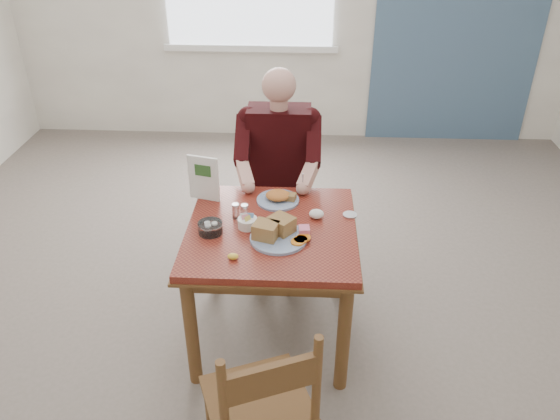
# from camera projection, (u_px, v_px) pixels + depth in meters

# --- Properties ---
(floor) EXTENTS (6.00, 6.00, 0.00)m
(floor) POSITION_uv_depth(u_px,v_px,m) (272.00, 331.00, 3.30)
(floor) COLOR #62594F
(floor) RESTS_ON ground
(lemon_wedge) EXTENTS (0.06, 0.04, 0.03)m
(lemon_wedge) POSITION_uv_depth(u_px,v_px,m) (233.00, 256.00, 2.66)
(lemon_wedge) COLOR gold
(lemon_wedge) RESTS_ON table
(napkin) EXTENTS (0.10, 0.09, 0.05)m
(napkin) POSITION_uv_depth(u_px,v_px,m) (316.00, 214.00, 2.98)
(napkin) COLOR white
(napkin) RESTS_ON table
(metal_dish) EXTENTS (0.08, 0.08, 0.01)m
(metal_dish) POSITION_uv_depth(u_px,v_px,m) (350.00, 215.00, 3.01)
(metal_dish) COLOR silver
(metal_dish) RESTS_ON table
(table) EXTENTS (0.92, 0.92, 0.75)m
(table) POSITION_uv_depth(u_px,v_px,m) (272.00, 245.00, 2.97)
(table) COLOR maroon
(table) RESTS_ON ground
(chair_far) EXTENTS (0.42, 0.42, 0.95)m
(chair_far) POSITION_uv_depth(u_px,v_px,m) (279.00, 197.00, 3.73)
(chair_far) COLOR brown
(chair_far) RESTS_ON ground
(chair_near) EXTENTS (0.55, 0.55, 0.95)m
(chair_near) POSITION_uv_depth(u_px,v_px,m) (262.00, 410.00, 2.24)
(chair_near) COLOR brown
(chair_near) RESTS_ON ground
(diner) EXTENTS (0.53, 0.56, 1.39)m
(diner) POSITION_uv_depth(u_px,v_px,m) (279.00, 159.00, 3.48)
(diner) COLOR tan
(diner) RESTS_ON chair_far
(near_plate) EXTENTS (0.39, 0.39, 0.10)m
(near_plate) POSITION_uv_depth(u_px,v_px,m) (277.00, 232.00, 2.81)
(near_plate) COLOR white
(near_plate) RESTS_ON table
(far_plate) EXTENTS (0.30, 0.30, 0.07)m
(far_plate) POSITION_uv_depth(u_px,v_px,m) (279.00, 197.00, 3.14)
(far_plate) COLOR white
(far_plate) RESTS_ON table
(caddy) EXTENTS (0.13, 0.13, 0.08)m
(caddy) POSITION_uv_depth(u_px,v_px,m) (248.00, 223.00, 2.90)
(caddy) COLOR white
(caddy) RESTS_ON table
(shakers) EXTENTS (0.09, 0.05, 0.09)m
(shakers) POSITION_uv_depth(u_px,v_px,m) (240.00, 211.00, 2.97)
(shakers) COLOR white
(shakers) RESTS_ON table
(creamer) EXTENTS (0.17, 0.17, 0.06)m
(creamer) POSITION_uv_depth(u_px,v_px,m) (210.00, 228.00, 2.85)
(creamer) COLOR white
(creamer) RESTS_ON table
(menu) EXTENTS (0.18, 0.06, 0.27)m
(menu) POSITION_uv_depth(u_px,v_px,m) (204.00, 178.00, 3.10)
(menu) COLOR white
(menu) RESTS_ON table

